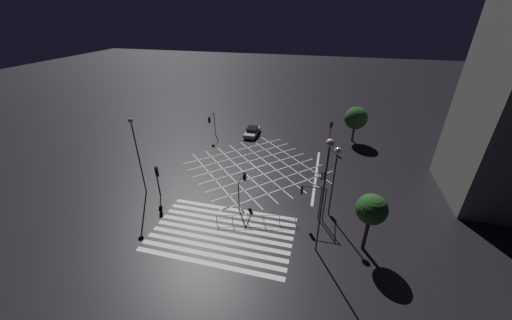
{
  "coord_description": "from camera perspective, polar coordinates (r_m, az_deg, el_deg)",
  "views": [
    {
      "loc": [
        8.0,
        -31.3,
        18.5
      ],
      "look_at": [
        0.0,
        0.0,
        1.11
      ],
      "focal_mm": 20.0,
      "sensor_mm": 36.0,
      "label": 1
    }
  ],
  "objects": [
    {
      "name": "pedestrian_railing",
      "position": [
        27.81,
        -0.0,
        -11.58
      ],
      "size": [
        7.36,
        1.92,
        1.05
      ],
      "rotation": [
        0.0,
        0.0,
        0.25
      ],
      "color": "#B7B7BC",
      "rests_on": "ground_plane"
    },
    {
      "name": "ground_plane",
      "position": [
        37.23,
        -0.0,
        -1.5
      ],
      "size": [
        200.0,
        200.0,
        0.0
      ],
      "primitive_type": "plane",
      "color": "black"
    },
    {
      "name": "street_tree_far",
      "position": [
        45.82,
        19.35,
        7.89
      ],
      "size": [
        3.39,
        3.39,
        5.45
      ],
      "color": "#473323",
      "rests_on": "ground_plane"
    },
    {
      "name": "traffic_light_se_main",
      "position": [
        27.61,
        11.07,
        -6.88
      ],
      "size": [
        2.48,
        0.36,
        3.86
      ],
      "rotation": [
        0.0,
        0.0,
        3.14
      ],
      "color": "#2D2D30",
      "rests_on": "ground_plane"
    },
    {
      "name": "traffic_light_median_south",
      "position": [
        29.58,
        -2.74,
        -4.61
      ],
      "size": [
        0.36,
        2.47,
        3.34
      ],
      "rotation": [
        0.0,
        0.0,
        1.57
      ],
      "color": "#2D2D30",
      "rests_on": "ground_plane"
    },
    {
      "name": "road_markings",
      "position": [
        30.78,
        -3.12,
        -8.7
      ],
      "size": [
        19.54,
        26.31,
        0.01
      ],
      "color": "silver",
      "rests_on": "ground_plane"
    },
    {
      "name": "street_tree_near",
      "position": [
        24.91,
        22.12,
        -9.2
      ],
      "size": [
        2.52,
        2.52,
        5.51
      ],
      "color": "#473323",
      "rests_on": "ground_plane"
    },
    {
      "name": "street_lamp_far",
      "position": [
        21.63,
        13.8,
        -2.65
      ],
      "size": [
        0.6,
        0.6,
        10.46
      ],
      "color": "#2D2D30",
      "rests_on": "ground_plane"
    },
    {
      "name": "traffic_light_nw_cross",
      "position": [
        45.73,
        -8.91,
        7.77
      ],
      "size": [
        0.36,
        2.3,
        3.72
      ],
      "rotation": [
        0.0,
        0.0,
        -1.57
      ],
      "color": "#2D2D30",
      "rests_on": "ground_plane"
    },
    {
      "name": "street_lamp_west",
      "position": [
        32.02,
        -22.96,
        3.21
      ],
      "size": [
        0.51,
        0.51,
        8.8
      ],
      "color": "#2D2D30",
      "rests_on": "ground_plane"
    },
    {
      "name": "traffic_light_ne_cross",
      "position": [
        42.73,
        14.72,
        5.99
      ],
      "size": [
        0.36,
        0.39,
        4.12
      ],
      "rotation": [
        0.0,
        0.0,
        -1.57
      ],
      "color": "#2D2D30",
      "rests_on": "ground_plane"
    },
    {
      "name": "waiting_car",
      "position": [
        46.64,
        -0.75,
        5.73
      ],
      "size": [
        1.79,
        4.52,
        1.29
      ],
      "rotation": [
        0.0,
        0.0,
        -1.57
      ],
      "color": "#B7BABC",
      "rests_on": "ground_plane"
    },
    {
      "name": "traffic_light_sw_main",
      "position": [
        31.86,
        -19.16,
        -2.98
      ],
      "size": [
        0.39,
        0.36,
        3.91
      ],
      "color": "#2D2D30",
      "rests_on": "ground_plane"
    },
    {
      "name": "traffic_light_sw_cross",
      "position": [
        32.52,
        -19.09,
        -3.08
      ],
      "size": [
        0.36,
        0.39,
        3.38
      ],
      "rotation": [
        0.0,
        0.0,
        1.57
      ],
      "color": "#2D2D30",
      "rests_on": "ground_plane"
    },
    {
      "name": "street_lamp_east",
      "position": [
        27.09,
        15.68,
        -0.81
      ],
      "size": [
        0.61,
        0.61,
        7.5
      ],
      "color": "#2D2D30",
      "rests_on": "ground_plane"
    },
    {
      "name": "traffic_light_se_cross",
      "position": [
        29.1,
        13.05,
        -4.96
      ],
      "size": [
        0.36,
        3.14,
        3.9
      ],
      "rotation": [
        0.0,
        0.0,
        1.57
      ],
      "color": "#2D2D30",
      "rests_on": "ground_plane"
    }
  ]
}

